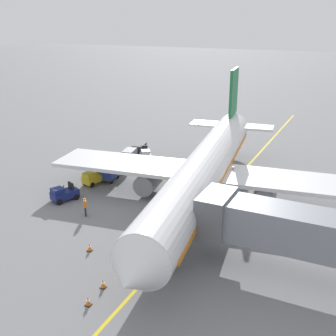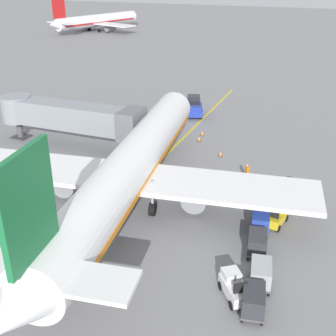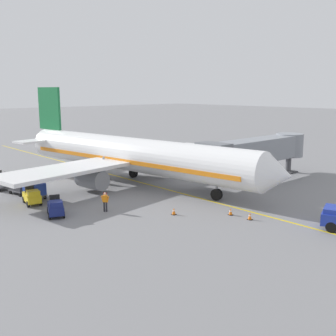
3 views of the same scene
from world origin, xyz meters
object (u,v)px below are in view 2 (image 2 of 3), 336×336
Objects in this scene: baggage_cart_tail_end at (254,300)px; ground_crew_wing_walker at (247,172)px; safety_cone_nose_right at (220,154)px; jet_bridge at (69,116)px; baggage_cart_third_in_train at (261,273)px; safety_cone_wing_tip at (199,139)px; distant_taxiing_airliner at (97,21)px; baggage_cart_front at (260,221)px; safety_cone_nose_left at (202,133)px; baggage_tug_spare at (276,216)px; baggage_tug_trailing at (286,189)px; pushback_tractor at (194,107)px; parked_airliner at (130,167)px; baggage_tug_lead at (235,287)px; baggage_cart_second_in_train at (257,242)px.

ground_crew_wing_walker is (-3.94, 16.40, 0.00)m from baggage_cart_tail_end.
jet_bridge is at bearing -168.60° from safety_cone_nose_right.
safety_cone_wing_tip is (-11.05, 21.76, -0.66)m from baggage_cart_third_in_train.
safety_cone_nose_right is 0.02× the size of distant_taxiing_airliner.
baggage_cart_front reaches higher than safety_cone_nose_left.
safety_cone_wing_tip is at bearing 127.27° from baggage_tug_spare.
safety_cone_nose_left is at bearing 134.18° from baggage_tug_trailing.
jet_bridge reaches higher than baggage_tug_trailing.
baggage_cart_third_in_train is at bearing -64.35° from pushback_tractor.
baggage_cart_tail_end is at bearing -36.80° from jet_bridge.
distant_taxiing_airliner reaches higher than safety_cone_nose_right.
baggage_cart_front and baggage_cart_tail_end have the same top height.
baggage_cart_third_in_train is at bearing -74.41° from ground_crew_wing_walker.
parked_airliner reaches higher than baggage_tug_spare.
baggage_tug_spare is 7.53m from baggage_cart_third_in_train.
baggage_tug_spare is at bearing -18.26° from jet_bridge.
ground_crew_wing_walker is 2.86× the size of safety_cone_nose_left.
safety_cone_nose_left is at bearing 95.64° from safety_cone_wing_tip.
baggage_tug_lead is 21.03m from safety_cone_nose_right.
baggage_tug_trailing is 6.32m from baggage_cart_front.
distant_taxiing_airliner is at bearing 127.41° from safety_cone_nose_right.
baggage_tug_trailing is 9.04m from baggage_cart_second_in_train.
parked_airliner is 22.07× the size of ground_crew_wing_walker.
ground_crew_wing_walker is 105.65m from distant_taxiing_airliner.
ground_crew_wing_walker is (-3.67, 6.39, 0.24)m from baggage_tug_spare.
baggage_tug_trailing is 0.93× the size of baggage_cart_front.
distant_taxiing_airliner reaches higher than baggage_tug_trailing.
safety_cone_wing_tip is (-3.42, 3.27, 0.00)m from safety_cone_nose_right.
pushback_tractor is at bearing 96.23° from parked_airliner.
ground_crew_wing_walker is at bearing 103.51° from baggage_cart_tail_end.
baggage_cart_third_in_train is 1.76× the size of ground_crew_wing_walker.
jet_bridge is 5.74× the size of baggage_cart_tail_end.
baggage_cart_second_in_train is at bearing -94.35° from baggage_tug_trailing.
baggage_tug_trailing is (23.50, -3.06, -2.75)m from jet_bridge.
parked_airliner is at bearing 151.37° from baggage_cart_third_in_train.
safety_cone_wing_tip is (-7.17, 7.85, -0.66)m from ground_crew_wing_walker.
ground_crew_wing_walker is at bearing 155.22° from baggage_tug_trailing.
baggage_cart_third_in_train is at bearing -75.10° from baggage_cart_second_in_train.
safety_cone_wing_tip is at bearing 114.61° from baggage_cart_tail_end.
safety_cone_nose_right is (3.60, -5.09, 0.00)m from safety_cone_nose_left.
safety_cone_nose_left is at bearing 113.41° from baggage_cart_tail_end.
pushback_tractor reaches higher than baggage_cart_front.
distant_taxiing_airliner is at bearing 127.02° from baggage_tug_spare.
baggage_cart_third_in_train is 24.41m from safety_cone_wing_tip.
baggage_cart_tail_end is at bearing -76.49° from ground_crew_wing_walker.
baggage_tug_trailing is 0.93× the size of baggage_cart_second_in_train.
baggage_cart_second_in_train is (22.81, -12.08, -2.51)m from jet_bridge.
jet_bridge reaches higher than baggage_tug_lead.
jet_bridge is at bearing -146.19° from safety_cone_nose_left.
jet_bridge reaches higher than baggage_cart_second_in_train.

